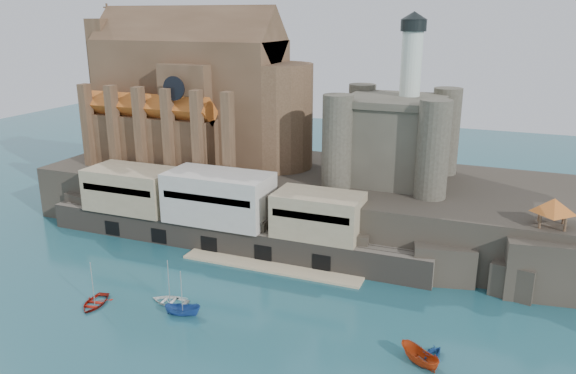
% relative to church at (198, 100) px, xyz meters
% --- Properties ---
extents(ground, '(300.00, 300.00, 0.00)m').
position_rel_church_xyz_m(ground, '(24.13, -41.85, -22.13)').
color(ground, '#194953').
rests_on(ground, ground).
extents(promontory, '(100.00, 36.00, 10.00)m').
position_rel_church_xyz_m(promontory, '(23.94, -2.48, -17.20)').
color(promontory, black).
rests_on(promontory, ground).
extents(quay, '(70.00, 12.00, 13.05)m').
position_rel_church_xyz_m(quay, '(13.94, -18.78, -16.06)').
color(quay, '#5B5449').
rests_on(quay, ground).
extents(church, '(47.00, 25.93, 30.51)m').
position_rel_church_xyz_m(church, '(0.00, 0.00, 0.00)').
color(church, '#4F3724').
rests_on(church, promontory).
extents(castle_keep, '(21.20, 21.20, 29.30)m').
position_rel_church_xyz_m(castle_keep, '(40.21, -0.78, -3.81)').
color(castle_keep, '#444035').
rests_on(castle_keep, promontory).
extents(rock_outcrop, '(14.50, 10.50, 8.70)m').
position_rel_church_xyz_m(rock_outcrop, '(66.13, -16.01, -18.11)').
color(rock_outcrop, black).
rests_on(rock_outcrop, ground).
extents(pavilion, '(6.40, 6.40, 5.40)m').
position_rel_church_xyz_m(pavilion, '(66.13, -15.85, -9.40)').
color(pavilion, '#4F3724').
rests_on(pavilion, rock_outcrop).
extents(boat_0, '(4.18, 1.98, 5.64)m').
position_rel_church_xyz_m(boat_0, '(8.09, -43.92, -22.13)').
color(boat_0, '#9A180D').
rests_on(boat_0, ground).
extents(boat_2, '(2.33, 2.29, 4.99)m').
position_rel_church_xyz_m(boat_2, '(21.01, -41.76, -22.13)').
color(boat_2, '#244B93').
rests_on(boat_2, ground).
extents(boat_5, '(2.93, 2.92, 5.54)m').
position_rel_church_xyz_m(boat_5, '(52.32, -41.07, -22.13)').
color(boat_5, '#B83D12').
rests_on(boat_5, ground).
extents(boat_6, '(1.39, 3.96, 5.45)m').
position_rel_church_xyz_m(boat_6, '(17.49, -39.47, -22.13)').
color(boat_6, white).
rests_on(boat_6, ground).
extents(boat_7, '(3.40, 2.86, 3.38)m').
position_rel_church_xyz_m(boat_7, '(53.59, -39.17, -22.13)').
color(boat_7, '#1F4F96').
rests_on(boat_7, ground).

